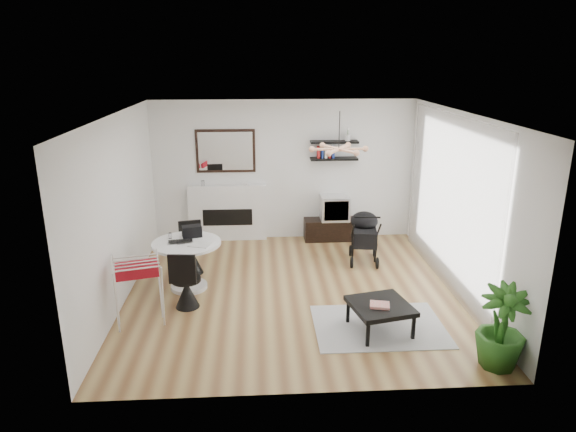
{
  "coord_description": "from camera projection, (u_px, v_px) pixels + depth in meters",
  "views": [
    {
      "loc": [
        -0.51,
        -7.17,
        3.47
      ],
      "look_at": [
        -0.05,
        0.4,
        1.09
      ],
      "focal_mm": 32.0,
      "sensor_mm": 36.0,
      "label": 1
    }
  ],
  "objects": [
    {
      "name": "shelf_upper",
      "position": [
        334.0,
        142.0,
        9.64
      ],
      "size": [
        0.9,
        0.25,
        0.04
      ],
      "primitive_type": "cube",
      "color": "black",
      "rests_on": "wall_back"
    },
    {
      "name": "chair_far",
      "position": [
        193.0,
        257.0,
        8.51
      ],
      "size": [
        0.43,
        0.45,
        0.86
      ],
      "rotation": [
        0.0,
        0.0,
        0.24
      ],
      "color": "black",
      "rests_on": "floor"
    },
    {
      "name": "drying_rack",
      "position": [
        139.0,
        292.0,
        6.78
      ],
      "size": [
        0.75,
        0.72,
        0.93
      ],
      "rotation": [
        0.0,
        0.0,
        0.27
      ],
      "color": "white",
      "rests_on": "floor"
    },
    {
      "name": "pendant_lamp",
      "position": [
        339.0,
        149.0,
        7.58
      ],
      "size": [
        0.9,
        0.9,
        0.1
      ],
      "primitive_type": null,
      "color": "tan",
      "rests_on": "ceiling"
    },
    {
      "name": "wall_left",
      "position": [
        119.0,
        210.0,
        7.35
      ],
      "size": [
        0.0,
        5.0,
        5.0
      ],
      "primitive_type": "plane",
      "rotation": [
        1.57,
        0.0,
        1.57
      ],
      "color": "white",
      "rests_on": "floor"
    },
    {
      "name": "stroller",
      "position": [
        364.0,
        238.0,
        8.97
      ],
      "size": [
        0.59,
        0.83,
        0.97
      ],
      "rotation": [
        0.0,
        0.0,
        -0.14
      ],
      "color": "black",
      "rests_on": "floor"
    },
    {
      "name": "floor",
      "position": [
        293.0,
        291.0,
        7.9
      ],
      "size": [
        5.0,
        5.0,
        0.0
      ],
      "primitive_type": "plane",
      "color": "brown",
      "rests_on": "ground"
    },
    {
      "name": "wall_right",
      "position": [
        460.0,
        205.0,
        7.64
      ],
      "size": [
        0.0,
        5.0,
        5.0
      ],
      "primitive_type": "plane",
      "rotation": [
        1.57,
        0.0,
        -1.57
      ],
      "color": "white",
      "rests_on": "floor"
    },
    {
      "name": "laptop",
      "position": [
        181.0,
        243.0,
        7.72
      ],
      "size": [
        0.39,
        0.29,
        0.03
      ],
      "primitive_type": "imported",
      "rotation": [
        0.0,
        0.0,
        0.17
      ],
      "color": "black",
      "rests_on": "dining_table"
    },
    {
      "name": "sheer_curtain",
      "position": [
        449.0,
        201.0,
        7.83
      ],
      "size": [
        0.04,
        3.6,
        2.6
      ],
      "primitive_type": "cube",
      "color": "white",
      "rests_on": "wall_right"
    },
    {
      "name": "ceiling",
      "position": [
        293.0,
        114.0,
        7.09
      ],
      "size": [
        5.0,
        5.0,
        0.0
      ],
      "primitive_type": "plane",
      "color": "white",
      "rests_on": "wall_back"
    },
    {
      "name": "coffee_table",
      "position": [
        380.0,
        307.0,
        6.67
      ],
      "size": [
        0.88,
        0.88,
        0.38
      ],
      "rotation": [
        0.0,
        0.0,
        0.22
      ],
      "color": "black",
      "rests_on": "rug"
    },
    {
      "name": "newspaper",
      "position": [
        200.0,
        245.0,
        7.67
      ],
      "size": [
        0.36,
        0.33,
        0.01
      ],
      "primitive_type": "cube",
      "rotation": [
        0.0,
        0.0,
        -0.31
      ],
      "color": "white",
      "rests_on": "dining_table"
    },
    {
      "name": "tv_console",
      "position": [
        333.0,
        229.0,
        10.08
      ],
      "size": [
        1.11,
        0.39,
        0.42
      ],
      "primitive_type": "cube",
      "color": "black",
      "rests_on": "floor"
    },
    {
      "name": "potted_plant",
      "position": [
        502.0,
        327.0,
        5.86
      ],
      "size": [
        0.68,
        0.68,
        1.0
      ],
      "primitive_type": "imported",
      "rotation": [
        0.0,
        0.0,
        -0.23
      ],
      "color": "#275E1B",
      "rests_on": "floor"
    },
    {
      "name": "shelf_lower",
      "position": [
        334.0,
        159.0,
        9.73
      ],
      "size": [
        0.9,
        0.25,
        0.04
      ],
      "primitive_type": "cube",
      "color": "black",
      "rests_on": "wall_back"
    },
    {
      "name": "drinking_glass",
      "position": [
        170.0,
        236.0,
        7.93
      ],
      "size": [
        0.05,
        0.05,
        0.09
      ],
      "primitive_type": "cylinder",
      "color": "white",
      "rests_on": "dining_table"
    },
    {
      "name": "crt_tv",
      "position": [
        335.0,
        208.0,
        9.94
      ],
      "size": [
        0.55,
        0.48,
        0.48
      ],
      "color": "silver",
      "rests_on": "tv_console"
    },
    {
      "name": "rug",
      "position": [
        379.0,
        326.0,
        6.88
      ],
      "size": [
        1.73,
        1.25,
        0.01
      ],
      "primitive_type": "cube",
      "color": "#AAAAAA",
      "rests_on": "floor"
    },
    {
      "name": "wall_back",
      "position": [
        284.0,
        171.0,
        9.88
      ],
      "size": [
        5.0,
        0.0,
        5.0
      ],
      "primitive_type": "plane",
      "rotation": [
        1.57,
        0.0,
        0.0
      ],
      "color": "white",
      "rests_on": "floor"
    },
    {
      "name": "fireplace",
      "position": [
        227.0,
        206.0,
        9.94
      ],
      "size": [
        1.5,
        0.17,
        2.16
      ],
      "color": "white",
      "rests_on": "floor"
    },
    {
      "name": "chair_near",
      "position": [
        186.0,
        290.0,
        7.32
      ],
      "size": [
        0.42,
        0.44,
        0.88
      ],
      "rotation": [
        0.0,
        0.0,
        3.05
      ],
      "color": "black",
      "rests_on": "floor"
    },
    {
      "name": "dining_table",
      "position": [
        187.0,
        258.0,
        7.86
      ],
      "size": [
        1.05,
        1.05,
        0.76
      ],
      "color": "white",
      "rests_on": "floor"
    },
    {
      "name": "magazines",
      "position": [
        380.0,
        305.0,
        6.59
      ],
      "size": [
        0.28,
        0.24,
        0.04
      ],
      "primitive_type": "cube",
      "rotation": [
        0.0,
        0.0,
        -0.22
      ],
      "color": "#E34938",
      "rests_on": "coffee_table"
    },
    {
      "name": "black_bag",
      "position": [
        192.0,
        231.0,
        7.99
      ],
      "size": [
        0.33,
        0.25,
        0.18
      ],
      "primitive_type": "cube",
      "rotation": [
        0.0,
        0.0,
        0.26
      ],
      "color": "black",
      "rests_on": "dining_table"
    }
  ]
}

